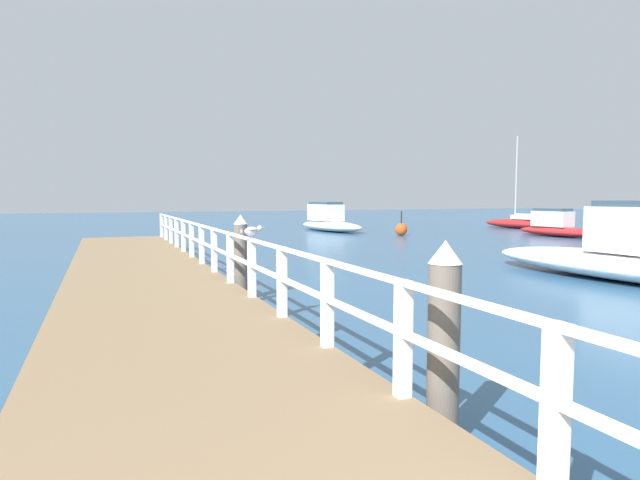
# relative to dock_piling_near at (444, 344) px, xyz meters

# --- Properties ---
(pier_deck) EXTENTS (3.17, 23.87, 0.48)m
(pier_deck) POSITION_rel_dock_piling_near_xyz_m (-1.89, 8.00, -0.67)
(pier_deck) COLOR #846B4C
(pier_deck) RESTS_ON ground_plane
(pier_railing) EXTENTS (0.12, 22.39, 1.00)m
(pier_railing) POSITION_rel_dock_piling_near_xyz_m (-0.38, 8.00, 0.19)
(pier_railing) COLOR white
(pier_railing) RESTS_ON pier_deck
(dock_piling_near) EXTENTS (0.29, 0.29, 1.81)m
(dock_piling_near) POSITION_rel_dock_piling_near_xyz_m (0.00, 0.00, 0.00)
(dock_piling_near) COLOR #6B6056
(dock_piling_near) RESTS_ON ground_plane
(dock_piling_far) EXTENTS (0.29, 0.29, 1.81)m
(dock_piling_far) POSITION_rel_dock_piling_near_xyz_m (0.00, 7.05, 0.00)
(dock_piling_far) COLOR #6B6056
(dock_piling_far) RESTS_ON ground_plane
(seagull_foreground) EXTENTS (0.46, 0.25, 0.21)m
(seagull_foreground) POSITION_rel_dock_piling_near_xyz_m (-0.37, 4.81, 0.70)
(seagull_foreground) COLOR white
(seagull_foreground) RESTS_ON pier_railing
(boat_1) EXTENTS (2.85, 6.67, 1.88)m
(boat_1) POSITION_rel_dock_piling_near_xyz_m (10.83, 26.88, -0.29)
(boat_1) COLOR white
(boat_1) RESTS_ON ground_plane
(boat_4) EXTENTS (2.05, 5.39, 1.55)m
(boat_4) POSITION_rel_dock_piling_near_xyz_m (20.73, 17.72, -0.40)
(boat_4) COLOR red
(boat_4) RESTS_ON ground_plane
(boat_5) EXTENTS (2.54, 5.51, 6.43)m
(boat_5) POSITION_rel_dock_piling_near_xyz_m (24.23, 24.27, -0.52)
(boat_5) COLOR red
(boat_5) RESTS_ON ground_plane
(channel_buoy) EXTENTS (0.70, 0.70, 1.40)m
(channel_buoy) POSITION_rel_dock_piling_near_xyz_m (12.98, 21.59, -0.56)
(channel_buoy) COLOR #E54C19
(channel_buoy) RESTS_ON ground_plane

